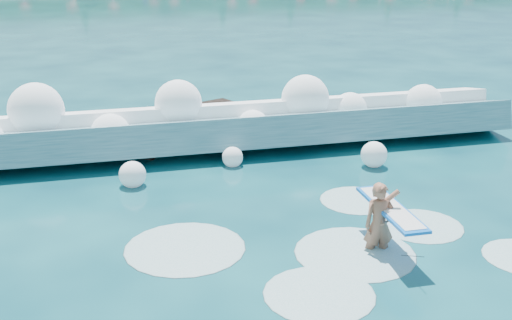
{
  "coord_description": "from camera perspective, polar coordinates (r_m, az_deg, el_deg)",
  "views": [
    {
      "loc": [
        -2.25,
        -12.7,
        6.48
      ],
      "look_at": [
        1.5,
        2.0,
        1.2
      ],
      "focal_mm": 45.0,
      "sensor_mm": 36.0,
      "label": 1
    }
  ],
  "objects": [
    {
      "name": "surf_foam",
      "position": [
        14.36,
        6.07,
        -7.73
      ],
      "size": [
        9.23,
        6.23,
        0.13
      ],
      "color": "silver",
      "rests_on": "ground"
    },
    {
      "name": "breaking_wave",
      "position": [
        20.84,
        -3.54,
        2.75
      ],
      "size": [
        19.65,
        2.99,
        1.69
      ],
      "color": "teal",
      "rests_on": "ground"
    },
    {
      "name": "surfer_with_board",
      "position": [
        14.14,
        11.13,
        -5.34
      ],
      "size": [
        0.96,
        3.0,
        1.88
      ],
      "color": "#9F624A",
      "rests_on": "ground"
    },
    {
      "name": "wave_spray",
      "position": [
        20.64,
        -4.55,
        4.2
      ],
      "size": [
        15.43,
        4.74,
        2.37
      ],
      "color": "white",
      "rests_on": "ground"
    },
    {
      "name": "ground",
      "position": [
        14.43,
        -3.84,
        -7.54
      ],
      "size": [
        200.0,
        200.0,
        0.0
      ],
      "primitive_type": "plane",
      "color": "#083142",
      "rests_on": "ground"
    },
    {
      "name": "rock_cluster",
      "position": [
        21.41,
        -11.65,
        2.27
      ],
      "size": [
        7.88,
        3.16,
        1.24
      ],
      "color": "black",
      "rests_on": "ground"
    }
  ]
}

